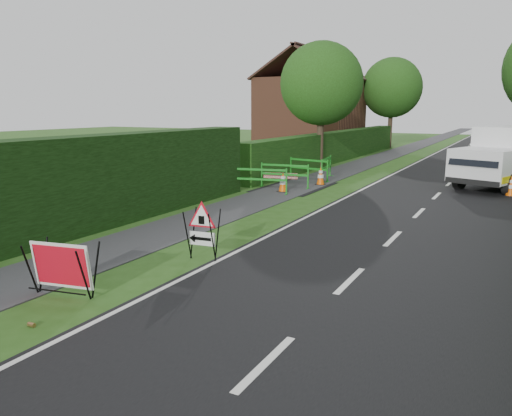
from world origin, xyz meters
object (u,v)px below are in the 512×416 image
at_px(triangle_sign, 200,226).
at_px(hatchback_car, 477,151).
at_px(works_van, 505,156).
at_px(red_rect_sign, 61,267).

xyz_separation_m(triangle_sign, hatchback_car, (3.34, 25.84, -0.21)).
height_order(works_van, hatchback_car, works_van).
relative_size(works_van, hatchback_car, 1.80).
distance_m(red_rect_sign, hatchback_car, 29.02).
bearing_deg(red_rect_sign, works_van, 59.13).
height_order(triangle_sign, works_van, works_van).
distance_m(triangle_sign, works_van, 15.21).
relative_size(red_rect_sign, triangle_sign, 1.12).
height_order(red_rect_sign, hatchback_car, hatchback_car).
bearing_deg(hatchback_car, works_van, -88.21).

